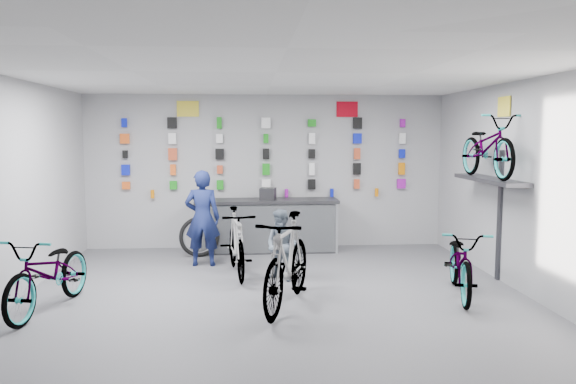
{
  "coord_description": "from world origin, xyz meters",
  "views": [
    {
      "loc": [
        -0.36,
        -7.03,
        2.25
      ],
      "look_at": [
        0.25,
        1.4,
        1.37
      ],
      "focal_mm": 35.0,
      "sensor_mm": 36.0,
      "label": 1
    }
  ],
  "objects": [
    {
      "name": "wall_back",
      "position": [
        0.0,
        4.0,
        1.5
      ],
      "size": [
        7.0,
        0.0,
        7.0
      ],
      "primitive_type": "plane",
      "rotation": [
        1.57,
        0.0,
        0.0
      ],
      "color": "#AAAAAC",
      "rests_on": "floor"
    },
    {
      "name": "sign_left",
      "position": [
        -1.5,
        3.98,
        2.72
      ],
      "size": [
        0.42,
        0.02,
        0.3
      ],
      "primitive_type": "cube",
      "color": "yellow",
      "rests_on": "wall_back"
    },
    {
      "name": "bike_center",
      "position": [
        0.14,
        0.06,
        0.61
      ],
      "size": [
        1.21,
        2.1,
        1.21
      ],
      "primitive_type": "imported",
      "rotation": [
        0.0,
        0.0,
        -0.34
      ],
      "color": "gray",
      "rests_on": "floor"
    },
    {
      "name": "floor",
      "position": [
        0.0,
        0.0,
        0.0
      ],
      "size": [
        8.0,
        8.0,
        0.0
      ],
      "primitive_type": "plane",
      "color": "#535358",
      "rests_on": "ground"
    },
    {
      "name": "bike_right",
      "position": [
        2.58,
        0.4,
        0.48
      ],
      "size": [
        1.04,
        1.93,
        0.96
      ],
      "primitive_type": "imported",
      "rotation": [
        0.0,
        0.0,
        -0.23
      ],
      "color": "gray",
      "rests_on": "floor"
    },
    {
      "name": "sign_side",
      "position": [
        3.48,
        1.2,
        2.65
      ],
      "size": [
        0.02,
        0.4,
        0.3
      ],
      "primitive_type": "cube",
      "color": "yellow",
      "rests_on": "wall_right"
    },
    {
      "name": "clerk",
      "position": [
        -1.13,
        2.47,
        0.82
      ],
      "size": [
        0.62,
        0.43,
        1.64
      ],
      "primitive_type": "imported",
      "rotation": [
        0.0,
        0.0,
        3.08
      ],
      "color": "#141D4D",
      "rests_on": "floor"
    },
    {
      "name": "spare_wheel",
      "position": [
        -1.25,
        3.17,
        0.37
      ],
      "size": [
        0.75,
        0.29,
        0.74
      ],
      "rotation": [
        0.0,
        0.0,
        0.21
      ],
      "color": "black",
      "rests_on": "floor"
    },
    {
      "name": "sign_right",
      "position": [
        1.6,
        3.98,
        2.72
      ],
      "size": [
        0.42,
        0.02,
        0.3
      ],
      "primitive_type": "cube",
      "color": "red",
      "rests_on": "wall_back"
    },
    {
      "name": "bike_left",
      "position": [
        -2.87,
        0.12,
        0.5
      ],
      "size": [
        1.02,
        1.99,
        0.99
      ],
      "primitive_type": "imported",
      "rotation": [
        0.0,
        0.0,
        -0.2
      ],
      "color": "gray",
      "rests_on": "floor"
    },
    {
      "name": "customer",
      "position": [
        0.15,
        1.39,
        0.55
      ],
      "size": [
        0.68,
        0.65,
        1.1
      ],
      "primitive_type": "imported",
      "rotation": [
        0.0,
        0.0,
        -0.64
      ],
      "color": "slate",
      "rests_on": "floor"
    },
    {
      "name": "wall_front",
      "position": [
        0.0,
        -4.0,
        1.5
      ],
      "size": [
        7.0,
        0.0,
        7.0
      ],
      "primitive_type": "plane",
      "rotation": [
        -1.57,
        0.0,
        0.0
      ],
      "color": "#AAAAAC",
      "rests_on": "floor"
    },
    {
      "name": "ceiling",
      "position": [
        0.0,
        0.0,
        3.0
      ],
      "size": [
        8.0,
        8.0,
        0.0
      ],
      "primitive_type": "plane",
      "rotation": [
        3.14,
        0.0,
        0.0
      ],
      "color": "white",
      "rests_on": "wall_back"
    },
    {
      "name": "wall_bracket",
      "position": [
        3.33,
        1.2,
        1.46
      ],
      "size": [
        0.39,
        1.9,
        2.0
      ],
      "color": "#333338",
      "rests_on": "wall_right"
    },
    {
      "name": "register",
      "position": [
        0.02,
        3.55,
        1.11
      ],
      "size": [
        0.34,
        0.35,
        0.22
      ],
      "primitive_type": "cube",
      "rotation": [
        0.0,
        0.0,
        -0.21
      ],
      "color": "black",
      "rests_on": "counter"
    },
    {
      "name": "wall_right",
      "position": [
        3.5,
        0.0,
        1.5
      ],
      "size": [
        0.0,
        8.0,
        8.0
      ],
      "primitive_type": "plane",
      "rotation": [
        1.57,
        0.0,
        -1.57
      ],
      "color": "#AAAAAC",
      "rests_on": "floor"
    },
    {
      "name": "bike_service",
      "position": [
        -0.54,
        1.74,
        0.54
      ],
      "size": [
        0.74,
        1.83,
        1.07
      ],
      "primitive_type": "imported",
      "rotation": [
        0.0,
        0.0,
        0.13
      ],
      "color": "gray",
      "rests_on": "floor"
    },
    {
      "name": "counter",
      "position": [
        0.0,
        3.54,
        0.49
      ],
      "size": [
        2.7,
        0.66,
        1.0
      ],
      "color": "black",
      "rests_on": "floor"
    },
    {
      "name": "merch_wall",
      "position": [
        0.03,
        3.93,
        1.8
      ],
      "size": [
        5.57,
        0.08,
        1.56
      ],
      "color": "#F75D1C",
      "rests_on": "wall_back"
    },
    {
      "name": "bike_wall",
      "position": [
        3.25,
        1.2,
        2.05
      ],
      "size": [
        0.63,
        1.8,
        0.95
      ],
      "primitive_type": "imported",
      "color": "gray",
      "rests_on": "wall_bracket"
    }
  ]
}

